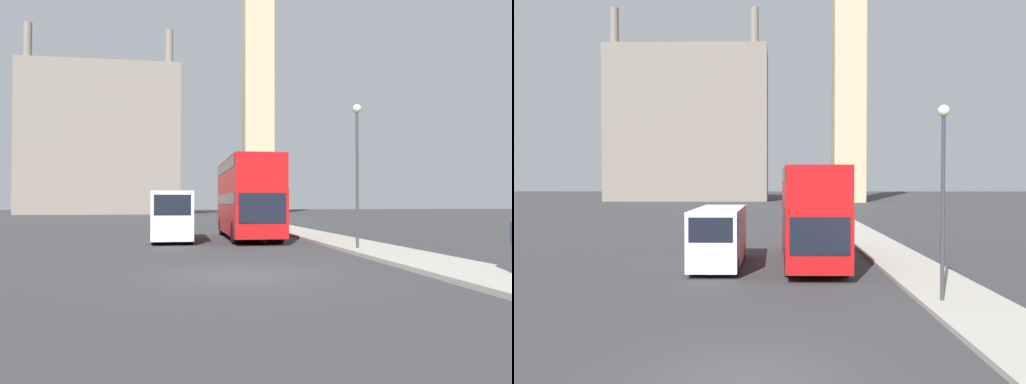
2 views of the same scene
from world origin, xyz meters
TOP-DOWN VIEW (x-y plane):
  - ground_plane at (0.00, 0.00)m, footprint 300.00×300.00m
  - sidewalk_strip at (6.38, 0.00)m, footprint 2.75×120.00m
  - clock_tower at (12.78, 75.57)m, footprint 5.66×5.83m
  - building_block_distant at (-15.36, 82.42)m, footprint 28.57×11.89m
  - red_double_decker_bus at (2.18, 13.94)m, footprint 2.57×10.15m
  - white_van at (-1.94, 12.56)m, footprint 2.04×5.96m
  - street_lamp at (5.67, 5.92)m, footprint 0.36×0.36m

SIDE VIEW (x-z plane):
  - ground_plane at x=0.00m, z-range 0.00..0.00m
  - sidewalk_strip at x=6.38m, z-range 0.00..0.15m
  - white_van at x=-1.94m, z-range 0.09..2.68m
  - red_double_decker_bus at x=2.18m, z-range 0.25..4.66m
  - street_lamp at x=5.67m, z-range 1.06..7.04m
  - building_block_distant at x=-15.36m, z-range -2.98..30.55m
  - clock_tower at x=12.78m, z-range 0.91..71.81m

